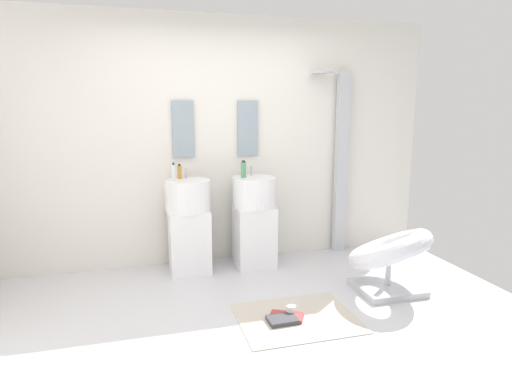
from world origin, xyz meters
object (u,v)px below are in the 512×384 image
at_px(pedestal_sink_right, 254,219).
at_px(shower_column, 340,159).
at_px(pedestal_sink_left, 189,224).
at_px(coffee_mug, 291,310).
at_px(magazine_red, 287,317).
at_px(lounge_chair, 389,255).
at_px(soap_bottle_clear, 174,172).
at_px(soap_bottle_amber, 180,172).
at_px(magazine_charcoal, 282,320).
at_px(soap_bottle_green, 243,170).
at_px(soap_bottle_white, 245,169).

relative_size(pedestal_sink_right, shower_column, 0.51).
distance_m(pedestal_sink_left, coffee_mug, 1.47).
bearing_deg(magazine_red, lounge_chair, 42.12).
bearing_deg(soap_bottle_clear, soap_bottle_amber, 59.09).
bearing_deg(shower_column, coffee_mug, -127.38).
relative_size(magazine_charcoal, soap_bottle_green, 1.29).
bearing_deg(soap_bottle_clear, magazine_charcoal, -62.36).
bearing_deg(soap_bottle_amber, soap_bottle_green, -10.13).
xyz_separation_m(pedestal_sink_right, soap_bottle_amber, (-0.75, 0.11, 0.52)).
xyz_separation_m(shower_column, soap_bottle_white, (-1.14, -0.09, -0.06)).
bearing_deg(coffee_mug, magazine_red, -141.63).
bearing_deg(magazine_red, magazine_charcoal, -109.64).
relative_size(pedestal_sink_left, shower_column, 0.51).
bearing_deg(soap_bottle_green, shower_column, 9.79).
bearing_deg(soap_bottle_white, coffee_mug, -87.98).
xyz_separation_m(shower_column, coffee_mug, (-1.10, -1.44, -1.03)).
height_order(shower_column, lounge_chair, shower_column).
bearing_deg(soap_bottle_amber, magazine_red, -64.13).
bearing_deg(lounge_chair, soap_bottle_white, 134.16).
height_order(shower_column, soap_bottle_white, shower_column).
xyz_separation_m(shower_column, lounge_chair, (-0.07, -1.20, -0.73)).
height_order(pedestal_sink_left, soap_bottle_amber, soap_bottle_amber).
xyz_separation_m(pedestal_sink_right, lounge_chair, (1.00, -0.99, -0.15)).
xyz_separation_m(magazine_red, soap_bottle_amber, (-0.67, 1.39, 1.00)).
relative_size(pedestal_sink_left, soap_bottle_white, 6.93).
bearing_deg(soap_bottle_green, magazine_red, -88.42).
xyz_separation_m(pedestal_sink_left, magazine_red, (0.61, -1.27, -0.48)).
distance_m(shower_column, soap_bottle_amber, 1.83).
bearing_deg(pedestal_sink_left, soap_bottle_amber, 119.50).
bearing_deg(pedestal_sink_left, soap_bottle_green, 0.02).
distance_m(soap_bottle_clear, soap_bottle_white, 0.76).
bearing_deg(soap_bottle_white, shower_column, 4.66).
height_order(lounge_chair, soap_bottle_green, soap_bottle_green).
relative_size(soap_bottle_clear, soap_bottle_green, 1.00).
height_order(pedestal_sink_right, soap_bottle_amber, soap_bottle_amber).
height_order(magazine_charcoal, soap_bottle_white, soap_bottle_white).
distance_m(shower_column, lounge_chair, 1.41).
relative_size(magazine_charcoal, soap_bottle_white, 1.51).
distance_m(magazine_charcoal, soap_bottle_amber, 1.85).
xyz_separation_m(lounge_chair, coffee_mug, (-1.03, -0.24, -0.30)).
relative_size(shower_column, soap_bottle_clear, 11.56).
bearing_deg(lounge_chair, magazine_charcoal, -163.91).
xyz_separation_m(magazine_red, soap_bottle_green, (-0.04, 1.27, 1.01)).
distance_m(pedestal_sink_right, magazine_red, 1.36).
relative_size(shower_column, soap_bottle_white, 13.49).
distance_m(pedestal_sink_left, shower_column, 1.86).
relative_size(magazine_red, soap_bottle_amber, 1.77).
relative_size(shower_column, magazine_red, 7.77).
bearing_deg(magazine_red, pedestal_sink_left, 143.15).
relative_size(pedestal_sink_left, soap_bottle_green, 5.91).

